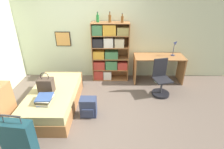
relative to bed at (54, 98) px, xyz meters
name	(u,v)px	position (x,y,z in m)	size (l,w,h in m)	color
ground_plane	(83,107)	(0.63, -0.02, -0.23)	(14.00, 14.00, 0.00)	#66564C
wall_back	(89,33)	(0.62, 1.63, 1.07)	(10.00, 0.09, 2.60)	beige
bed	(54,98)	(0.00, 0.00, 0.00)	(0.97, 1.82, 0.46)	#A36B3D
handbag	(46,85)	(-0.09, -0.09, 0.39)	(0.30, 0.21, 0.46)	#47382D
book_stack_on_bed	(45,99)	(-0.01, -0.45, 0.29)	(0.32, 0.38, 0.12)	#334C84
suitcase	(19,140)	(-0.12, -1.32, 0.13)	(0.52, 0.25, 0.85)	#143842
bookcase	(108,52)	(1.17, 1.40, 0.61)	(1.01, 0.35, 1.64)	#A36B3D
bottle_green	(98,18)	(0.90, 1.44, 1.51)	(0.08, 0.08, 0.25)	#1E6B2D
bottle_brown	(110,18)	(1.22, 1.39, 1.51)	(0.07, 0.07, 0.27)	brown
bottle_clear	(122,19)	(1.53, 1.36, 1.50)	(0.07, 0.07, 0.23)	brown
desk	(158,64)	(2.58, 1.28, 0.31)	(1.36, 0.60, 0.76)	#A36B3D
desk_lamp	(175,45)	(2.98, 1.34, 0.83)	(0.15, 0.10, 0.44)	navy
desk_chair	(161,83)	(2.50, 0.58, 0.07)	(0.48, 0.48, 0.91)	black
backpack	(88,107)	(0.80, -0.29, -0.02)	(0.34, 0.26, 0.42)	#2D3856
waste_bin	(158,78)	(2.61, 1.22, -0.11)	(0.22, 0.22, 0.23)	#99C1B2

